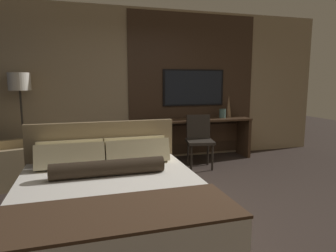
{
  "coord_description": "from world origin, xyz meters",
  "views": [
    {
      "loc": [
        -1.26,
        -2.94,
        1.5
      ],
      "look_at": [
        -0.06,
        1.11,
        0.85
      ],
      "focal_mm": 32.0,
      "sensor_mm": 36.0,
      "label": 1
    }
  ],
  "objects_px": {
    "desk": "(197,131)",
    "vase_tall": "(229,106)",
    "bed": "(111,199)",
    "floor_lamp": "(20,89)",
    "book": "(202,118)",
    "desk_chair": "(199,136)",
    "armchair_by_window": "(9,165)",
    "tv": "(194,88)",
    "vase_short": "(222,113)"
  },
  "relations": [
    {
      "from": "bed",
      "to": "desk",
      "type": "xyz_separation_m",
      "value": [
        1.87,
        2.33,
        0.23
      ]
    },
    {
      "from": "bed",
      "to": "desk_chair",
      "type": "xyz_separation_m",
      "value": [
        1.7,
        1.81,
        0.24
      ]
    },
    {
      "from": "floor_lamp",
      "to": "desk",
      "type": "bearing_deg",
      "value": -0.43
    },
    {
      "from": "floor_lamp",
      "to": "book",
      "type": "bearing_deg",
      "value": -1.86
    },
    {
      "from": "floor_lamp",
      "to": "vase_tall",
      "type": "relative_size",
      "value": 3.76
    },
    {
      "from": "tv",
      "to": "vase_tall",
      "type": "distance_m",
      "value": 0.79
    },
    {
      "from": "tv",
      "to": "armchair_by_window",
      "type": "relative_size",
      "value": 1.15
    },
    {
      "from": "tv",
      "to": "book",
      "type": "height_order",
      "value": "tv"
    },
    {
      "from": "bed",
      "to": "armchair_by_window",
      "type": "bearing_deg",
      "value": 125.81
    },
    {
      "from": "vase_tall",
      "to": "book",
      "type": "distance_m",
      "value": 0.66
    },
    {
      "from": "tv",
      "to": "book",
      "type": "bearing_deg",
      "value": -75.83
    },
    {
      "from": "bed",
      "to": "vase_tall",
      "type": "xyz_separation_m",
      "value": [
        2.56,
        2.38,
        0.68
      ]
    },
    {
      "from": "bed",
      "to": "vase_tall",
      "type": "distance_m",
      "value": 3.56
    },
    {
      "from": "desk_chair",
      "to": "vase_short",
      "type": "height_order",
      "value": "vase_short"
    },
    {
      "from": "bed",
      "to": "desk",
      "type": "height_order",
      "value": "bed"
    },
    {
      "from": "book",
      "to": "vase_short",
      "type": "bearing_deg",
      "value": 7.66
    },
    {
      "from": "tv",
      "to": "bed",
      "type": "bearing_deg",
      "value": -126.47
    },
    {
      "from": "armchair_by_window",
      "to": "book",
      "type": "bearing_deg",
      "value": -97.26
    },
    {
      "from": "desk",
      "to": "vase_tall",
      "type": "relative_size",
      "value": 4.73
    },
    {
      "from": "bed",
      "to": "vase_tall",
      "type": "relative_size",
      "value": 4.9
    },
    {
      "from": "desk",
      "to": "vase_tall",
      "type": "xyz_separation_m",
      "value": [
        0.68,
        0.05,
        0.46
      ]
    },
    {
      "from": "tv",
      "to": "floor_lamp",
      "type": "relative_size",
      "value": 0.76
    },
    {
      "from": "bed",
      "to": "desk_chair",
      "type": "height_order",
      "value": "bed"
    },
    {
      "from": "armchair_by_window",
      "to": "floor_lamp",
      "type": "distance_m",
      "value": 1.23
    },
    {
      "from": "armchair_by_window",
      "to": "vase_short",
      "type": "bearing_deg",
      "value": -97.32
    },
    {
      "from": "desk",
      "to": "vase_tall",
      "type": "height_order",
      "value": "vase_tall"
    },
    {
      "from": "desk",
      "to": "desk_chair",
      "type": "relative_size",
      "value": 2.25
    },
    {
      "from": "armchair_by_window",
      "to": "vase_tall",
      "type": "bearing_deg",
      "value": -96.62
    },
    {
      "from": "armchair_by_window",
      "to": "vase_short",
      "type": "height_order",
      "value": "vase_short"
    },
    {
      "from": "bed",
      "to": "floor_lamp",
      "type": "bearing_deg",
      "value": 116.37
    },
    {
      "from": "floor_lamp",
      "to": "book",
      "type": "xyz_separation_m",
      "value": [
        3.11,
        -0.1,
        -0.56
      ]
    },
    {
      "from": "desk_chair",
      "to": "book",
      "type": "xyz_separation_m",
      "value": [
        0.24,
        0.45,
        0.25
      ]
    },
    {
      "from": "bed",
      "to": "desk",
      "type": "relative_size",
      "value": 1.04
    },
    {
      "from": "tv",
      "to": "vase_tall",
      "type": "bearing_deg",
      "value": -12.31
    },
    {
      "from": "tv",
      "to": "armchair_by_window",
      "type": "distance_m",
      "value": 3.43
    },
    {
      "from": "desk_chair",
      "to": "armchair_by_window",
      "type": "bearing_deg",
      "value": -168.62
    },
    {
      "from": "desk",
      "to": "book",
      "type": "height_order",
      "value": "book"
    },
    {
      "from": "armchair_by_window",
      "to": "desk",
      "type": "bearing_deg",
      "value": -95.69
    },
    {
      "from": "vase_tall",
      "to": "desk",
      "type": "bearing_deg",
      "value": -175.57
    },
    {
      "from": "desk_chair",
      "to": "vase_short",
      "type": "bearing_deg",
      "value": 47.43
    },
    {
      "from": "armchair_by_window",
      "to": "floor_lamp",
      "type": "height_order",
      "value": "floor_lamp"
    },
    {
      "from": "desk_chair",
      "to": "floor_lamp",
      "type": "height_order",
      "value": "floor_lamp"
    },
    {
      "from": "desk_chair",
      "to": "vase_tall",
      "type": "height_order",
      "value": "vase_tall"
    },
    {
      "from": "desk",
      "to": "tv",
      "type": "height_order",
      "value": "tv"
    },
    {
      "from": "tv",
      "to": "vase_tall",
      "type": "relative_size",
      "value": 2.87
    },
    {
      "from": "tv",
      "to": "floor_lamp",
      "type": "bearing_deg",
      "value": -176.61
    },
    {
      "from": "desk_chair",
      "to": "armchair_by_window",
      "type": "distance_m",
      "value": 3.01
    },
    {
      "from": "desk_chair",
      "to": "floor_lamp",
      "type": "relative_size",
      "value": 0.56
    },
    {
      "from": "floor_lamp",
      "to": "book",
      "type": "relative_size",
      "value": 7.23
    },
    {
      "from": "tv",
      "to": "desk",
      "type": "bearing_deg",
      "value": -90.0
    }
  ]
}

